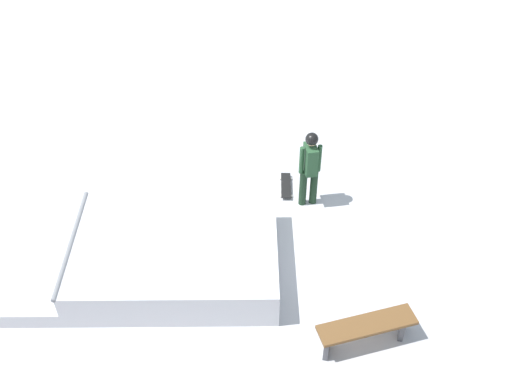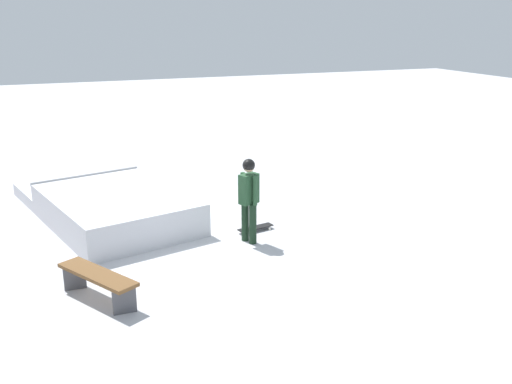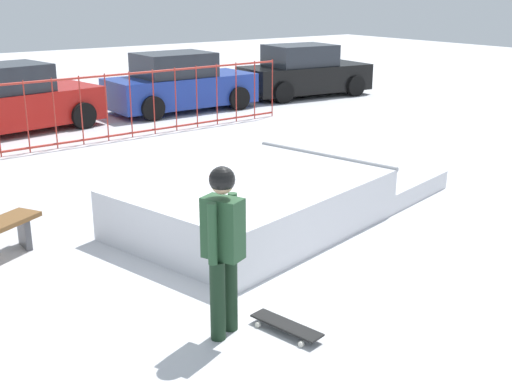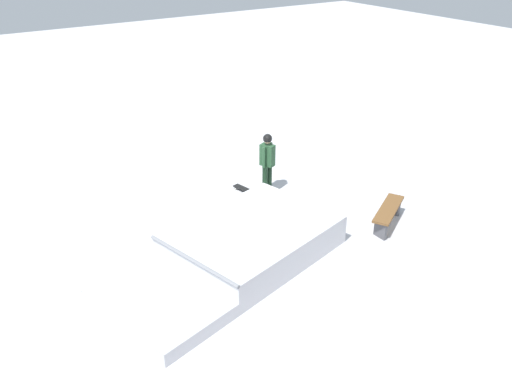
% 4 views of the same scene
% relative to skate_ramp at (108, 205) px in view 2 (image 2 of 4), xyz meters
% --- Properties ---
extents(ground_plane, '(60.00, 60.00, 0.00)m').
position_rel_skate_ramp_xyz_m(ground_plane, '(-1.38, -1.28, -0.32)').
color(ground_plane, silver).
extents(skate_ramp, '(5.87, 3.82, 0.74)m').
position_rel_skate_ramp_xyz_m(skate_ramp, '(0.00, 0.00, 0.00)').
color(skate_ramp, silver).
rests_on(skate_ramp, ground).
extents(skater, '(0.41, 0.44, 1.73)m').
position_rel_skate_ramp_xyz_m(skater, '(-2.46, -2.44, 0.69)').
color(skater, black).
rests_on(skater, ground).
extents(skateboard, '(0.38, 0.82, 0.09)m').
position_rel_skate_ramp_xyz_m(skateboard, '(-1.95, -2.78, -0.24)').
color(skateboard, black).
rests_on(skateboard, ground).
extents(park_bench, '(1.59, 1.13, 0.48)m').
position_rel_skate_ramp_xyz_m(park_bench, '(-3.93, 0.70, 0.04)').
color(park_bench, brown).
rests_on(park_bench, ground).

